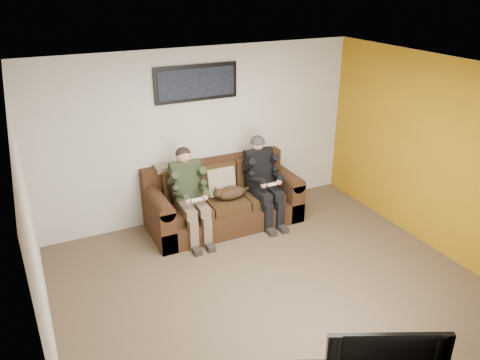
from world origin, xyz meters
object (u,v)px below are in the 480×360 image
person_left (189,190)px  person_right (262,175)px  framed_poster (196,83)px  television (383,353)px  sofa (222,201)px  cat (230,193)px

person_left → person_right: 1.17m
framed_poster → television: 4.39m
sofa → person_left: (-0.59, -0.19, 0.39)m
person_right → sofa: bearing=162.0°
person_right → cat: person_right is taller
person_left → television: size_ratio=1.34×
sofa → framed_poster: framed_poster is taller
sofa → framed_poster: size_ratio=1.82×
sofa → cat: (0.04, -0.18, 0.20)m
person_left → television: bearing=-84.4°
television → sofa: bearing=111.3°
person_left → framed_poster: 1.53m
person_left → cat: (0.63, 0.01, -0.19)m
person_right → framed_poster: size_ratio=1.05×
person_left → television: person_left is taller
television → person_left: bearing=120.5°
person_left → cat: size_ratio=1.99×
person_left → television: 3.61m
cat → framed_poster: (-0.24, 0.57, 1.54)m
cat → television: bearing=-94.5°
sofa → person_left: 0.73m
sofa → framed_poster: bearing=117.5°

